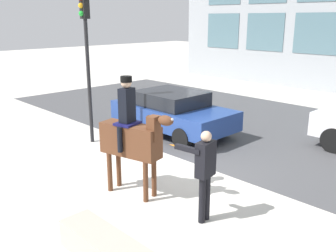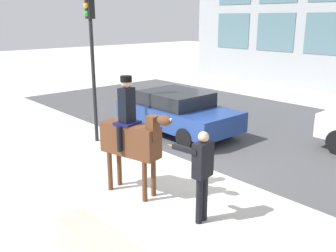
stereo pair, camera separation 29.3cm
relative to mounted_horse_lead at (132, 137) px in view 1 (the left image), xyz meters
name	(u,v)px [view 1 (the left image)]	position (x,y,z in m)	size (l,w,h in m)	color
ground_plane	(189,172)	(0.04, 1.78, -1.32)	(80.00, 80.00, 0.00)	beige
road_surface	(284,133)	(0.04, 6.53, -1.32)	(23.92, 8.50, 0.01)	#444447
mounted_horse_lead	(132,137)	(0.00, 0.00, 0.00)	(1.80, 0.74, 2.59)	#59331E
pedestrian_bystander	(204,169)	(1.83, 0.23, -0.26)	(0.82, 0.51, 1.79)	black
street_car_near_lane	(172,111)	(-2.63, 3.83, -0.58)	(4.23, 2.07, 1.41)	navy
traffic_light	(86,46)	(-3.71, 1.35, 1.62)	(0.24, 0.29, 4.43)	black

